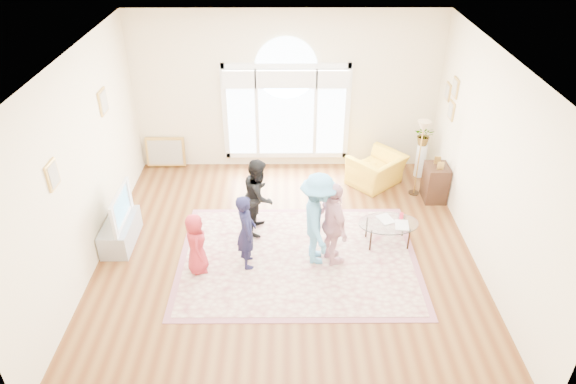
{
  "coord_description": "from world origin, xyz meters",
  "views": [
    {
      "loc": [
        -0.01,
        -6.55,
        5.27
      ],
      "look_at": [
        0.02,
        0.3,
        0.98
      ],
      "focal_mm": 32.0,
      "sensor_mm": 36.0,
      "label": 1
    }
  ],
  "objects_px": {
    "tv_console": "(121,232)",
    "television": "(116,207)",
    "area_rug": "(298,258)",
    "coffee_table": "(389,224)",
    "armchair": "(376,170)"
  },
  "relations": [
    {
      "from": "tv_console",
      "to": "television",
      "type": "height_order",
      "value": "television"
    },
    {
      "from": "tv_console",
      "to": "coffee_table",
      "type": "xyz_separation_m",
      "value": [
        4.41,
        -0.05,
        0.19
      ]
    },
    {
      "from": "coffee_table",
      "to": "television",
      "type": "bearing_deg",
      "value": 176.6
    },
    {
      "from": "area_rug",
      "to": "tv_console",
      "type": "height_order",
      "value": "tv_console"
    },
    {
      "from": "area_rug",
      "to": "coffee_table",
      "type": "height_order",
      "value": "coffee_table"
    },
    {
      "from": "television",
      "to": "armchair",
      "type": "bearing_deg",
      "value": 22.67
    },
    {
      "from": "armchair",
      "to": "area_rug",
      "type": "bearing_deg",
      "value": 14.16
    },
    {
      "from": "area_rug",
      "to": "television",
      "type": "xyz_separation_m",
      "value": [
        -2.93,
        0.44,
        0.69
      ]
    },
    {
      "from": "area_rug",
      "to": "armchair",
      "type": "bearing_deg",
      "value": 55.8
    },
    {
      "from": "area_rug",
      "to": "armchair",
      "type": "xyz_separation_m",
      "value": [
        1.58,
        2.32,
        0.3
      ]
    },
    {
      "from": "tv_console",
      "to": "television",
      "type": "xyz_separation_m",
      "value": [
        0.01,
        -0.0,
        0.49
      ]
    },
    {
      "from": "armchair",
      "to": "coffee_table",
      "type": "bearing_deg",
      "value": 45.37
    },
    {
      "from": "television",
      "to": "coffee_table",
      "type": "relative_size",
      "value": 0.98
    },
    {
      "from": "tv_console",
      "to": "armchair",
      "type": "bearing_deg",
      "value": 22.64
    },
    {
      "from": "coffee_table",
      "to": "tv_console",
      "type": "bearing_deg",
      "value": 176.6
    }
  ]
}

